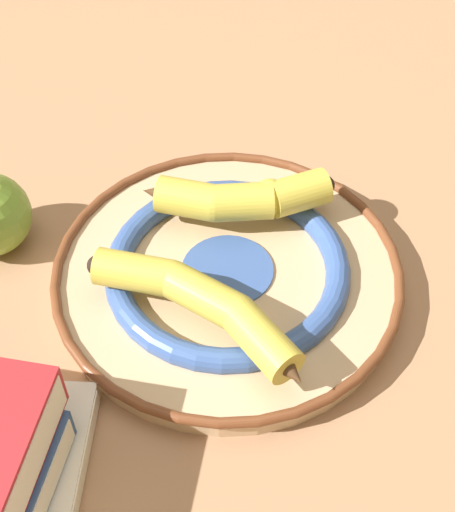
% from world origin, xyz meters
% --- Properties ---
extents(ground_plane, '(2.80, 2.80, 0.00)m').
position_xyz_m(ground_plane, '(0.00, 0.00, 0.00)').
color(ground_plane, '#A87A56').
extents(decorative_bowl, '(0.32, 0.32, 0.04)m').
position_xyz_m(decorative_bowl, '(0.03, 0.02, 0.02)').
color(decorative_bowl, tan).
rests_on(decorative_bowl, ground_plane).
extents(banana_a, '(0.20, 0.11, 0.03)m').
position_xyz_m(banana_a, '(0.07, -0.03, 0.05)').
color(banana_a, gold).
rests_on(banana_a, decorative_bowl).
extents(banana_b, '(0.11, 0.17, 0.04)m').
position_xyz_m(banana_b, '(-0.01, 0.06, 0.05)').
color(banana_b, gold).
rests_on(banana_b, decorative_bowl).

